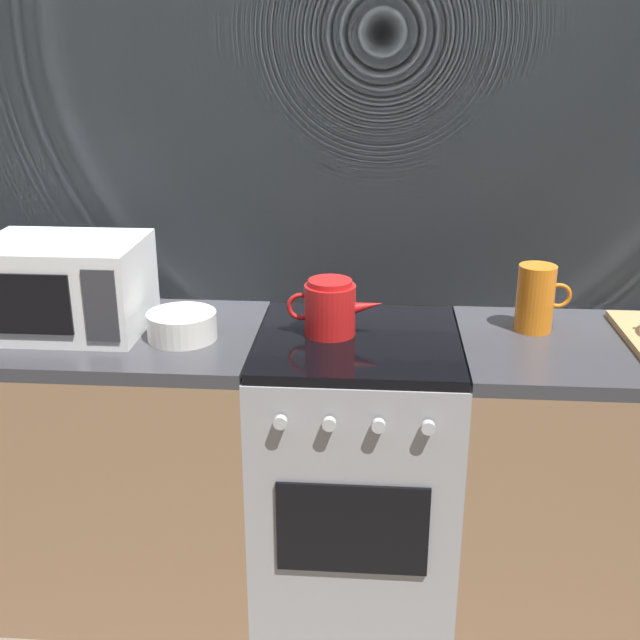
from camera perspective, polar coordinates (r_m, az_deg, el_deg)
The scene contains 8 objects.
ground_plane at distance 2.75m, azimuth 2.47°, elevation -19.01°, with size 8.00×8.00×0.00m, color #6B6054.
back_wall at distance 2.51m, azimuth 3.14°, elevation 7.86°, with size 3.60×0.05×2.40m.
counter_left at distance 2.66m, azimuth -17.44°, elevation -9.71°, with size 1.20×0.60×0.90m.
stove_unit at distance 2.48m, azimuth 2.62°, elevation -10.97°, with size 0.60×0.63×0.90m.
microwave at distance 2.42m, azimuth -18.06°, elevation 2.39°, with size 0.46×0.35×0.27m.
kettle at distance 2.28m, azimuth 0.76°, elevation 0.90°, with size 0.28×0.15×0.17m.
mixing_bowl at distance 2.29m, azimuth -10.01°, elevation -0.40°, with size 0.20×0.20×0.08m, color silver.
pitcher at distance 2.39m, azimuth 15.44°, elevation 1.54°, with size 0.16×0.11×0.20m.
Camera 1 is at (0.05, -2.13, 1.73)m, focal length 43.97 mm.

